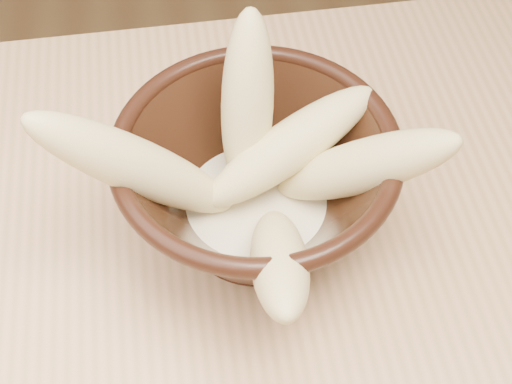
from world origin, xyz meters
TOP-DOWN VIEW (x-y plane):
  - bowl at (0.09, 0.12)m, footprint 0.22×0.22m
  - milk_puddle at (0.09, 0.12)m, footprint 0.12×0.12m
  - banana_upright at (0.09, 0.16)m, footprint 0.06×0.10m
  - banana_left at (0.01, 0.11)m, footprint 0.16×0.06m
  - banana_right at (0.17, 0.10)m, footprint 0.15×0.11m
  - banana_across at (0.12, 0.13)m, footprint 0.17×0.10m
  - banana_front at (0.10, 0.04)m, footprint 0.06×0.16m

SIDE VIEW (x-z plane):
  - milk_puddle at x=0.09m, z-range 0.78..0.80m
  - bowl at x=0.09m, z-range 0.76..0.88m
  - banana_front at x=0.10m, z-range 0.78..0.90m
  - banana_across at x=0.12m, z-range 0.80..0.88m
  - banana_right at x=0.17m, z-range 0.78..0.92m
  - banana_left at x=0.01m, z-range 0.78..0.95m
  - banana_upright at x=0.09m, z-range 0.79..0.95m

